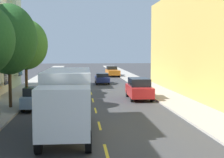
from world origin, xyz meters
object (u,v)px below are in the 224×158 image
street_tree_farthest (26,45)px  parked_pickup_sky (38,97)px  street_tree_third (9,39)px  parked_suv_red (139,88)px  moving_navy_sedan (102,78)px  delivery_box_truck (67,98)px  parked_pickup_champagne (57,77)px  parked_sedan_teal (63,71)px  parked_pickup_orange (112,72)px

street_tree_farthest → parked_pickup_sky: street_tree_farthest is taller
street_tree_third → parked_suv_red: 12.13m
parked_pickup_sky → moving_navy_sedan: size_ratio=1.18×
street_tree_farthest → parked_suv_red: 11.89m
street_tree_third → delivery_box_truck: size_ratio=0.97×
parked_pickup_sky → parked_pickup_champagne: bearing=90.0°
street_tree_third → moving_navy_sedan: bearing=66.3°
delivery_box_truck → parked_suv_red: delivery_box_truck is taller
delivery_box_truck → parked_sedan_teal: bearing=93.3°
moving_navy_sedan → parked_pickup_champagne: bearing=163.6°
street_tree_farthest → parked_pickup_champagne: bearing=80.9°
parked_pickup_champagne → parked_sedan_teal: 13.80m
street_tree_farthest → parked_pickup_orange: bearing=65.5°
street_tree_third → street_tree_farthest: street_tree_third is taller
delivery_box_truck → moving_navy_sedan: size_ratio=1.77×
street_tree_farthest → delivery_box_truck: bearing=-73.6°
street_tree_third → parked_pickup_sky: 4.89m
street_tree_farthest → delivery_box_truck: 16.60m
parked_pickup_sky → parked_sedan_teal: (0.10, 34.10, -0.08)m
street_tree_third → parked_sedan_teal: (2.17, 34.24, -4.51)m
parked_suv_red → delivery_box_truck: bearing=-116.4°
parked_pickup_sky → delivery_box_truck: bearing=-72.8°
parked_pickup_sky → parked_sedan_teal: parked_pickup_sky is taller
delivery_box_truck → parked_pickup_champagne: (-2.54, 28.51, -1.09)m
street_tree_third → parked_pickup_champagne: (2.07, 20.45, -4.43)m
parked_pickup_orange → street_tree_farthest: bearing=-114.5°
parked_sedan_teal → moving_navy_sedan: same height
street_tree_farthest → parked_pickup_sky: bearing=-74.5°
street_tree_third → moving_navy_sedan: (8.20, 18.64, -4.51)m
parked_pickup_champagne → moving_navy_sedan: bearing=-16.4°
parked_suv_red → moving_navy_sedan: bearing=99.4°
parked_pickup_orange → parked_pickup_champagne: bearing=-128.7°
parked_pickup_champagne → parked_suv_red: 18.50m
delivery_box_truck → parked_sedan_teal: size_ratio=1.77×
moving_navy_sedan → street_tree_third: bearing=-113.7°
street_tree_farthest → parked_pickup_sky: 8.78m
street_tree_farthest → parked_sedan_teal: street_tree_farthest is taller
parked_sedan_teal → street_tree_third: bearing=-93.6°
parked_pickup_sky → parked_sedan_teal: size_ratio=1.17×
parked_suv_red → moving_navy_sedan: (-2.42, 14.61, -0.24)m
street_tree_farthest → parked_pickup_champagne: (2.07, 12.87, -4.19)m
street_tree_third → parked_sedan_teal: size_ratio=1.72×
parked_pickup_champagne → delivery_box_truck: bearing=-84.9°
street_tree_farthest → street_tree_third: bearing=-90.0°
parked_pickup_champagne → parked_suv_red: (8.55, -16.41, 0.16)m
parked_pickup_sky → moving_navy_sedan: (6.14, 18.51, -0.08)m
delivery_box_truck → moving_navy_sedan: delivery_box_truck is taller
parked_sedan_teal → moving_navy_sedan: (6.03, -15.60, 0.00)m
delivery_box_truck → parked_pickup_sky: 8.66m
street_tree_third → parked_pickup_orange: 33.57m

